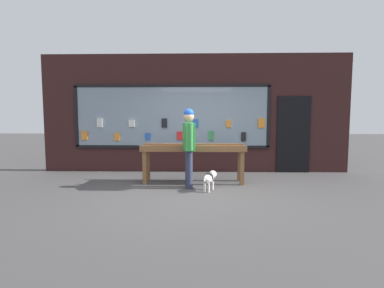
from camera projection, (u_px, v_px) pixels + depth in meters
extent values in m
plane|color=#474444|center=(192.00, 192.00, 6.15)|extent=(40.00, 40.00, 0.00)
cube|color=#331919|center=(195.00, 114.00, 8.38)|extent=(8.51, 0.20, 3.26)
cube|color=gray|center=(172.00, 116.00, 8.28)|extent=(5.32, 0.03, 1.68)
cube|color=black|center=(171.00, 86.00, 8.20)|extent=(5.40, 0.06, 0.08)
cube|color=black|center=(172.00, 147.00, 8.36)|extent=(5.40, 0.06, 0.08)
cube|color=black|center=(77.00, 116.00, 8.35)|extent=(0.08, 0.06, 1.68)
cube|color=black|center=(268.00, 117.00, 8.20)|extent=(0.08, 0.06, 1.68)
cube|color=orange|center=(84.00, 135.00, 8.36)|extent=(0.16, 0.03, 0.24)
cube|color=silver|center=(100.00, 123.00, 8.31)|extent=(0.15, 0.03, 0.25)
cube|color=orange|center=(117.00, 137.00, 8.33)|extent=(0.14, 0.03, 0.21)
cube|color=silver|center=(132.00, 123.00, 8.29)|extent=(0.16, 0.03, 0.20)
cube|color=#2659B2|center=(148.00, 136.00, 8.31)|extent=(0.14, 0.03, 0.19)
cube|color=black|center=(164.00, 123.00, 8.26)|extent=(0.15, 0.03, 0.26)
cube|color=red|center=(180.00, 136.00, 8.28)|extent=(0.16, 0.03, 0.23)
cube|color=#2659B2|center=(196.00, 123.00, 8.24)|extent=(0.14, 0.03, 0.22)
cube|color=#338C4C|center=(211.00, 136.00, 8.26)|extent=(0.13, 0.03, 0.26)
cube|color=orange|center=(228.00, 124.00, 8.21)|extent=(0.12, 0.03, 0.19)
cube|color=black|center=(244.00, 137.00, 8.23)|extent=(0.13, 0.03, 0.25)
cube|color=orange|center=(261.00, 123.00, 8.18)|extent=(0.17, 0.03, 0.25)
cube|color=black|center=(293.00, 135.00, 8.23)|extent=(0.90, 0.04, 2.10)
cube|color=brown|center=(145.00, 168.00, 6.84)|extent=(0.09, 0.09, 0.76)
cube|color=brown|center=(242.00, 168.00, 6.78)|extent=(0.09, 0.09, 0.76)
cube|color=brown|center=(148.00, 165.00, 7.25)|extent=(0.09, 0.09, 0.76)
cube|color=brown|center=(240.00, 165.00, 7.19)|extent=(0.09, 0.09, 0.76)
cube|color=brown|center=(193.00, 150.00, 6.98)|extent=(2.42, 0.58, 0.04)
cube|color=brown|center=(193.00, 148.00, 6.72)|extent=(2.42, 0.06, 0.12)
cube|color=brown|center=(194.00, 146.00, 7.23)|extent=(2.42, 0.06, 0.12)
cube|color=black|center=(147.00, 148.00, 6.91)|extent=(0.17, 0.23, 0.03)
cube|color=red|center=(160.00, 149.00, 6.84)|extent=(0.15, 0.19, 0.03)
cube|color=#5999A5|center=(171.00, 149.00, 6.84)|extent=(0.14, 0.22, 0.02)
cube|color=#2659B2|center=(184.00, 149.00, 6.92)|extent=(0.16, 0.19, 0.02)
cube|color=#5999A5|center=(194.00, 148.00, 7.07)|extent=(0.20, 0.24, 0.03)
cube|color=#5999A5|center=(206.00, 148.00, 7.04)|extent=(0.21, 0.25, 0.03)
cube|color=silver|center=(216.00, 149.00, 6.81)|extent=(0.18, 0.21, 0.03)
cube|color=orange|center=(228.00, 148.00, 6.93)|extent=(0.17, 0.24, 0.03)
cube|color=orange|center=(237.00, 148.00, 7.00)|extent=(0.18, 0.21, 0.03)
cylinder|color=#2D334C|center=(189.00, 170.00, 6.43)|extent=(0.14, 0.14, 0.83)
cylinder|color=#2D334C|center=(188.00, 168.00, 6.59)|extent=(0.14, 0.14, 0.83)
cube|color=#338C3F|center=(189.00, 137.00, 6.44)|extent=(0.29, 0.50, 0.59)
cylinder|color=#338C3F|center=(191.00, 137.00, 6.15)|extent=(0.09, 0.09, 0.56)
cylinder|color=#338C3F|center=(187.00, 135.00, 6.73)|extent=(0.09, 0.09, 0.56)
sphere|color=tan|center=(189.00, 117.00, 6.40)|extent=(0.23, 0.23, 0.23)
sphere|color=blue|center=(189.00, 113.00, 6.40)|extent=(0.21, 0.21, 0.21)
ellipsoid|color=white|center=(209.00, 178.00, 6.25)|extent=(0.32, 0.42, 0.19)
ellipsoid|color=black|center=(209.00, 178.00, 6.24)|extent=(0.27, 0.29, 0.20)
sphere|color=white|center=(213.00, 174.00, 6.45)|extent=(0.17, 0.17, 0.17)
cylinder|color=white|center=(205.00, 179.00, 6.04)|extent=(0.06, 0.10, 0.12)
cylinder|color=white|center=(213.00, 186.00, 6.35)|extent=(0.04, 0.04, 0.18)
cylinder|color=white|center=(209.00, 185.00, 6.38)|extent=(0.04, 0.04, 0.18)
cylinder|color=white|center=(209.00, 188.00, 6.14)|extent=(0.04, 0.04, 0.18)
cylinder|color=white|center=(205.00, 188.00, 6.18)|extent=(0.04, 0.04, 0.18)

